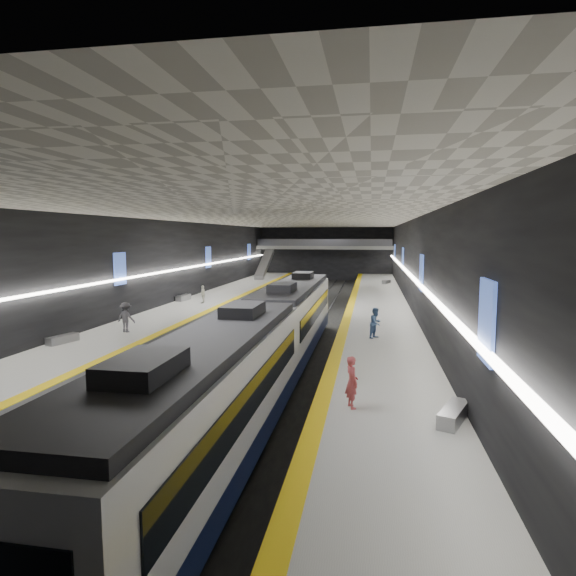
% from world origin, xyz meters
% --- Properties ---
extents(ground, '(70.00, 70.00, 0.00)m').
position_xyz_m(ground, '(0.00, 0.00, 0.00)').
color(ground, black).
rests_on(ground, ground).
extents(ceiling, '(20.00, 70.00, 0.04)m').
position_xyz_m(ceiling, '(0.00, 0.00, 8.00)').
color(ceiling, beige).
rests_on(ceiling, wall_left).
extents(wall_left, '(0.04, 70.00, 8.00)m').
position_xyz_m(wall_left, '(-10.00, 0.00, 4.00)').
color(wall_left, black).
rests_on(wall_left, ground).
extents(wall_right, '(0.04, 70.00, 8.00)m').
position_xyz_m(wall_right, '(10.00, 0.00, 4.00)').
color(wall_right, black).
rests_on(wall_right, ground).
extents(wall_back, '(20.00, 0.04, 8.00)m').
position_xyz_m(wall_back, '(0.00, 35.00, 4.00)').
color(wall_back, black).
rests_on(wall_back, ground).
extents(platform_left, '(5.00, 70.00, 1.00)m').
position_xyz_m(platform_left, '(-7.50, 0.00, 0.50)').
color(platform_left, slate).
rests_on(platform_left, ground).
extents(tile_surface_left, '(5.00, 70.00, 0.02)m').
position_xyz_m(tile_surface_left, '(-7.50, 0.00, 1.01)').
color(tile_surface_left, '#B7B7B1').
rests_on(tile_surface_left, platform_left).
extents(tactile_strip_left, '(0.60, 70.00, 0.02)m').
position_xyz_m(tactile_strip_left, '(-5.30, 0.00, 1.02)').
color(tactile_strip_left, yellow).
rests_on(tactile_strip_left, platform_left).
extents(platform_right, '(5.00, 70.00, 1.00)m').
position_xyz_m(platform_right, '(7.50, 0.00, 0.50)').
color(platform_right, slate).
rests_on(platform_right, ground).
extents(tile_surface_right, '(5.00, 70.00, 0.02)m').
position_xyz_m(tile_surface_right, '(7.50, 0.00, 1.01)').
color(tile_surface_right, '#B7B7B1').
rests_on(tile_surface_right, platform_right).
extents(tactile_strip_right, '(0.60, 70.00, 0.02)m').
position_xyz_m(tactile_strip_right, '(5.30, 0.00, 1.02)').
color(tactile_strip_right, yellow).
rests_on(tactile_strip_right, platform_right).
extents(rails, '(6.52, 70.00, 0.12)m').
position_xyz_m(rails, '(-0.00, 0.00, 0.06)').
color(rails, gray).
rests_on(rails, ground).
extents(train, '(2.69, 30.05, 3.60)m').
position_xyz_m(train, '(2.50, -18.24, 2.20)').
color(train, black).
rests_on(train, ground).
extents(ad_posters, '(19.94, 53.50, 2.20)m').
position_xyz_m(ad_posters, '(-0.00, 1.00, 4.50)').
color(ad_posters, '#4465CC').
rests_on(ad_posters, wall_left).
extents(cove_light_left, '(0.25, 68.60, 0.12)m').
position_xyz_m(cove_light_left, '(-9.80, 0.00, 3.80)').
color(cove_light_left, white).
rests_on(cove_light_left, wall_left).
extents(cove_light_right, '(0.25, 68.60, 0.12)m').
position_xyz_m(cove_light_right, '(9.80, 0.00, 3.80)').
color(cove_light_right, white).
rests_on(cove_light_right, wall_right).
extents(mezzanine_bridge, '(20.00, 3.00, 1.50)m').
position_xyz_m(mezzanine_bridge, '(0.00, 32.93, 5.04)').
color(mezzanine_bridge, gray).
rests_on(mezzanine_bridge, wall_left).
extents(escalator, '(1.20, 7.50, 3.92)m').
position_xyz_m(escalator, '(-7.50, 26.00, 2.90)').
color(escalator, '#99999E').
rests_on(escalator, platform_left).
extents(bench_left_near, '(0.93, 1.86, 0.44)m').
position_xyz_m(bench_left_near, '(-9.29, -15.34, 1.22)').
color(bench_left_near, '#99999E').
rests_on(bench_left_near, platform_left).
extents(bench_left_far, '(0.68, 2.06, 0.50)m').
position_xyz_m(bench_left_far, '(-9.50, 1.98, 1.25)').
color(bench_left_far, '#99999E').
rests_on(bench_left_far, platform_left).
extents(bench_right_near, '(1.26, 2.04, 0.48)m').
position_xyz_m(bench_right_near, '(9.50, -23.15, 1.24)').
color(bench_right_near, '#99999E').
rests_on(bench_right_near, platform_right).
extents(bench_right_far, '(1.10, 1.84, 0.44)m').
position_xyz_m(bench_right_far, '(8.71, 20.60, 1.22)').
color(bench_right_far, '#99999E').
rests_on(bench_right_far, platform_right).
extents(passenger_right_a, '(0.63, 0.75, 1.75)m').
position_xyz_m(passenger_right_a, '(6.35, -22.47, 1.87)').
color(passenger_right_a, '#C0474B').
rests_on(passenger_right_a, platform_right).
extents(passenger_right_b, '(0.99, 1.05, 1.71)m').
position_xyz_m(passenger_right_b, '(7.21, -11.19, 1.86)').
color(passenger_right_b, '#496A9E').
rests_on(passenger_right_b, platform_right).
extents(passenger_left_a, '(0.45, 0.92, 1.52)m').
position_xyz_m(passenger_left_a, '(-7.15, 0.56, 1.76)').
color(passenger_left_a, beige).
rests_on(passenger_left_a, platform_left).
extents(passenger_left_b, '(1.25, 0.85, 1.79)m').
position_xyz_m(passenger_left_b, '(-7.39, -12.03, 1.89)').
color(passenger_left_b, '#46454D').
rests_on(passenger_left_b, platform_left).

